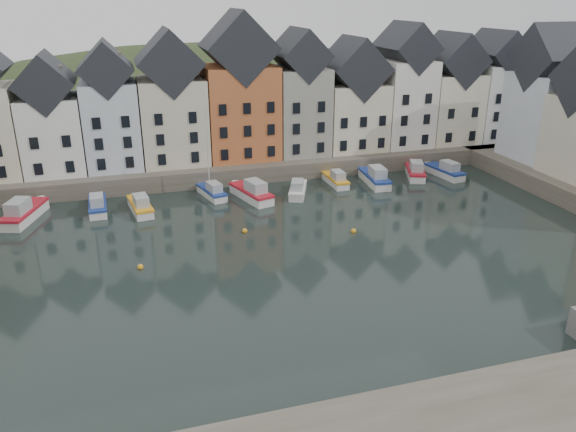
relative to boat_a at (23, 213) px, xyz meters
name	(u,v)px	position (x,y,z in m)	size (l,w,h in m)	color
ground	(311,262)	(24.66, -17.35, -0.80)	(260.00, 260.00, 0.00)	black
far_quay	(238,159)	(24.66, 12.65, 0.20)	(90.00, 16.00, 2.00)	#4E493C
hillside	(213,221)	(24.68, 38.65, -18.76)	(153.60, 70.40, 64.00)	#2A381C
far_terrace	(264,101)	(27.88, 10.65, 8.08)	(72.37, 8.16, 17.78)	#ECE4C5
mooring_buoys	(251,242)	(20.66, -12.02, -0.65)	(20.50, 5.50, 0.50)	orange
boat_a	(23,213)	(0.00, 0.00, 0.00)	(4.19, 7.31, 2.68)	silver
boat_b	(98,206)	(7.10, 0.51, -0.14)	(1.95, 5.81, 2.21)	silver
boat_c	(140,206)	(11.40, -0.92, -0.13)	(2.60, 6.03, 2.24)	silver
boat_d	(212,191)	(19.36, 1.57, -0.13)	(2.88, 5.60, 10.24)	silver
boat_e	(252,193)	(23.50, -0.47, -0.02)	(3.91, 7.08, 2.60)	silver
boat_f	(298,190)	(28.79, -0.51, -0.17)	(3.65, 5.73, 2.11)	silver
boat_g	(336,180)	(34.31, 1.78, -0.19)	(1.67, 5.34, 2.05)	silver
boat_h	(375,178)	(38.89, 0.63, -0.03)	(2.75, 6.87, 2.57)	silver
boat_i	(415,171)	(44.90, 1.82, -0.08)	(4.08, 6.53, 2.40)	silver
boat_j	(445,171)	(48.62, 0.89, -0.11)	(2.71, 6.21, 2.31)	silver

